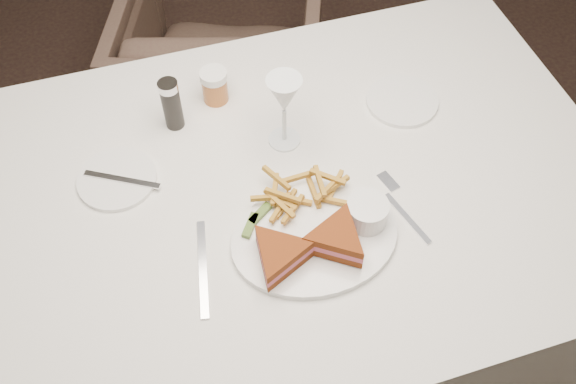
% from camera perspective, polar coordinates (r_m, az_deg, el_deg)
% --- Properties ---
extents(ground, '(5.00, 5.00, 0.00)m').
position_cam_1_polar(ground, '(1.95, -2.99, -12.70)').
color(ground, black).
rests_on(ground, ground).
extents(table, '(1.45, 1.03, 0.75)m').
position_cam_1_polar(table, '(1.61, -0.40, -7.58)').
color(table, silver).
rests_on(table, ground).
extents(chair_far, '(0.77, 0.74, 0.65)m').
position_cam_1_polar(chair_far, '(2.20, -5.71, 11.71)').
color(chair_far, '#45332A').
rests_on(chair_far, ground).
extents(table_setting, '(0.79, 0.59, 0.18)m').
position_cam_1_polar(table_setting, '(1.24, 0.64, 0.13)').
color(table_setting, white).
rests_on(table_setting, table).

